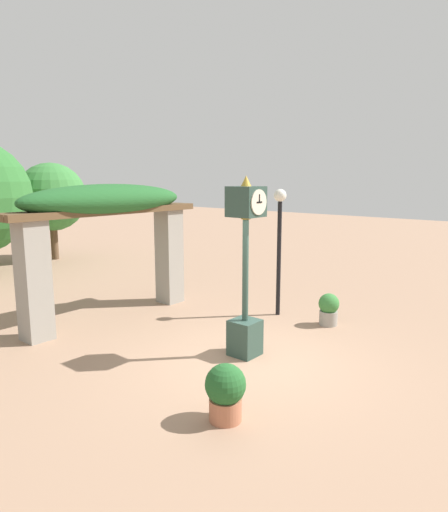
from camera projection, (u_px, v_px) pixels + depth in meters
name	position (u px, v px, depth m)	size (l,w,h in m)	color
ground_plane	(250.00, 362.00, 8.12)	(60.00, 60.00, 0.00)	#9E7A60
pedestal_clock	(245.00, 270.00, 8.17)	(0.53, 0.58, 3.27)	#2D473D
pergola	(108.00, 219.00, 10.23)	(4.81, 1.13, 3.09)	gray
potted_plant_near_left	(329.00, 309.00, 10.08)	(0.45, 0.45, 0.72)	gray
potted_plant_near_right	(225.00, 391.00, 6.11)	(0.56, 0.56, 0.80)	#B26B4C
lamp_post	(279.00, 229.00, 10.55)	(0.29, 0.29, 2.98)	black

